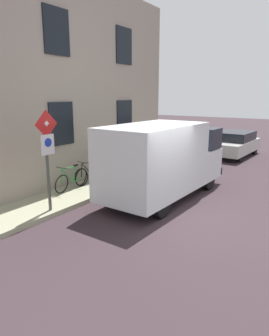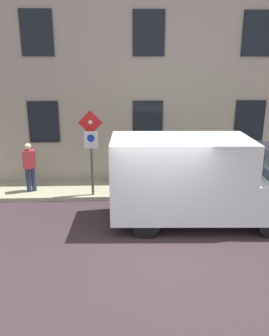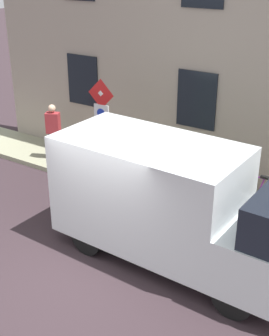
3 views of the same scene
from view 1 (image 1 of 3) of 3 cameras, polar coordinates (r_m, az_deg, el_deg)
ground_plane at (r=9.19m, az=6.91°, el=-8.50°), size 80.00×80.00×0.00m
sidewalk_slab at (r=11.13m, az=-9.64°, el=-4.30°), size 1.72×15.74×0.14m
building_facade at (r=11.49m, az=-14.91°, el=14.71°), size 0.75×13.74×7.53m
sign_post_stacked at (r=8.91m, az=-15.70°, el=3.73°), size 0.15×0.56×2.75m
delivery_van at (r=10.32m, az=5.37°, el=1.70°), size 2.19×5.40×2.50m
parked_hatchback at (r=18.38m, az=17.92°, el=4.32°), size 1.90×4.06×1.38m
bicycle_blue at (r=13.40m, az=-2.02°, el=0.85°), size 0.50×1.71×0.89m
bicycle_purple at (r=12.60m, az=-4.78°, el=0.00°), size 0.46×1.71×0.89m
bicycle_black at (r=11.83m, az=-7.92°, el=-0.96°), size 0.46×1.71×0.89m
bicycle_green at (r=11.10m, az=-11.47°, el=-2.05°), size 0.46×1.71×0.89m
litter_bin at (r=11.22m, az=-5.11°, el=-1.26°), size 0.44×0.44×0.90m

